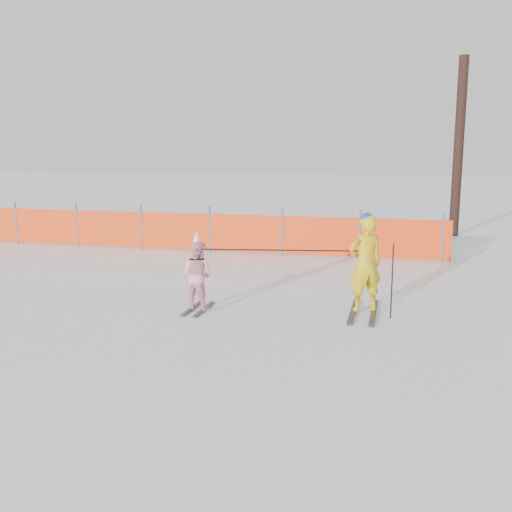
% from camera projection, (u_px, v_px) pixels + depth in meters
% --- Properties ---
extents(ground, '(120.00, 120.00, 0.00)m').
position_uv_depth(ground, '(248.00, 323.00, 9.08)').
color(ground, white).
rests_on(ground, ground).
extents(adult, '(0.71, 1.59, 1.71)m').
position_uv_depth(adult, '(365.00, 264.00, 9.51)').
color(adult, black).
rests_on(adult, ground).
extents(child, '(0.66, 0.97, 1.37)m').
position_uv_depth(child, '(197.00, 274.00, 9.74)').
color(child, black).
rests_on(child, ground).
extents(ski_poles, '(3.13, 0.48, 1.25)m').
position_uv_depth(ski_poles, '(316.00, 260.00, 9.47)').
color(ski_poles, black).
rests_on(ski_poles, ground).
extents(safety_fence, '(16.26, 0.06, 1.25)m').
position_uv_depth(safety_fence, '(145.00, 230.00, 15.83)').
color(safety_fence, '#595960').
rests_on(safety_fence, ground).
extents(tree_trunks, '(3.91, 1.22, 5.62)m').
position_uv_depth(tree_trunks, '(505.00, 152.00, 18.06)').
color(tree_trunks, black).
rests_on(tree_trunks, ground).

